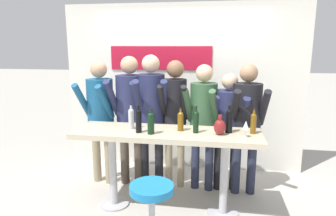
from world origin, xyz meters
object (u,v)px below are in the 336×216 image
Objects in this scene: wine_bottle_5 at (181,120)px; wine_bottle_6 at (139,120)px; person_center_right at (203,114)px; person_far_left at (100,109)px; wine_bottle_3 at (196,121)px; wine_glass_0 at (246,126)px; person_right at (228,120)px; tasting_table at (167,144)px; wine_bottle_2 at (253,122)px; person_center_left at (151,106)px; wine_bottle_4 at (229,120)px; person_far_right at (247,116)px; person_left at (130,107)px; wine_bottle_1 at (151,122)px; wine_bottle_0 at (131,117)px; person_center at (175,109)px; decorative_vase at (220,127)px; bar_stool at (152,208)px.

wine_bottle_6 is (-0.45, -0.15, 0.02)m from wine_bottle_5.
person_center_right is 6.43× the size of wine_bottle_5.
wine_bottle_5 is at bearing -15.75° from person_far_left.
wine_bottle_3 is 0.54m from wine_glass_0.
wine_bottle_6 is (-1.01, -0.75, 0.15)m from person_right.
wine_bottle_2 is at bearing 3.77° from tasting_table.
person_center_left is 0.70m from person_center_right.
wine_bottle_4 reaches higher than wine_bottle_3.
wine_bottle_5 is (-0.78, -0.52, 0.04)m from person_far_right.
person_left is 10.15× the size of wine_glass_0.
wine_bottle_1 is at bearing -12.18° from wine_bottle_6.
wine_bottle_0 is 1.05× the size of wine_bottle_2.
wine_glass_0 is at bearing -40.42° from person_center_left.
person_center_left is 5.93× the size of wine_bottle_3.
person_center_left is 1.04m from person_right.
person_center is (0.32, 0.02, -0.03)m from person_center_left.
person_center_right is 0.55m from person_far_right.
person_far_left is 2.01m from wine_glass_0.
person_far_right is at bearing 8.24° from person_far_left.
person_center_left is 8.25× the size of decorative_vase.
wine_bottle_6 is (0.02, -0.71, -0.01)m from person_center_left.
wine_bottle_6 is 1.85× the size of wine_glass_0.
person_left is 5.50× the size of wine_bottle_6.
person_left is 5.87× the size of wine_bottle_3.
decorative_vase is (0.60, 0.72, 0.61)m from bar_stool.
person_center is at bearing 149.48° from wine_bottle_2.
person_right is at bearing 47.31° from wine_bottle_5.
bar_stool is 0.92m from wine_bottle_1.
wine_bottle_0 reaches higher than wine_glass_0.
wine_bottle_4 reaches higher than wine_bottle_2.
bar_stool is at bearing -119.69° from person_right.
person_right is 1.17m from wine_bottle_1.
person_center reaches higher than wine_bottle_3.
person_center_left is 0.58m from wine_bottle_0.
wine_glass_0 is (1.02, 0.05, -0.01)m from wine_bottle_1.
bar_stool is at bearing -114.26° from wine_bottle_3.
person_right is (0.33, 0.05, -0.08)m from person_center_right.
wine_bottle_3 is at bearing -1.34° from tasting_table.
wine_bottle_1 is (-0.53, -0.74, 0.06)m from person_center_right.
person_center_right reaches higher than tasting_table.
wine_bottle_2 is at bearing 6.45° from wine_bottle_3.
person_far_right is 1.46m from wine_bottle_0.
decorative_vase is at bearing -48.77° from person_center.
wine_bottle_4 is 1.83× the size of wine_glass_0.
wine_bottle_3 is (0.33, -0.01, 0.30)m from tasting_table.
person_right is 0.83m from wine_bottle_5.
bar_stool is 0.98m from wine_bottle_6.
person_far_left is at bearing 140.52° from wine_bottle_1.
person_center_left reaches higher than wine_bottle_1.
wine_bottle_1 is 0.95× the size of wine_bottle_3.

